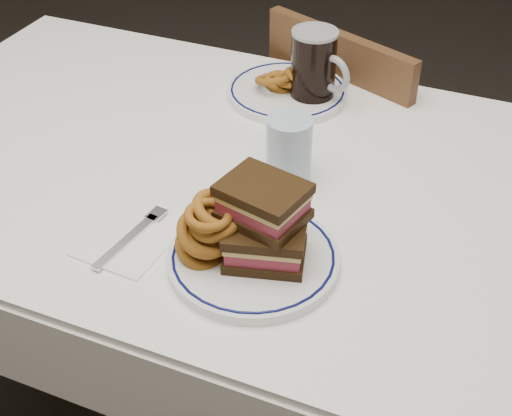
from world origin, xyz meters
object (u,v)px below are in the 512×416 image
at_px(main_plate, 253,258).
at_px(far_plate, 287,92).
at_px(reuben_sandwich, 264,222).
at_px(beer_mug, 315,67).
at_px(chair_far, 357,164).

distance_m(main_plate, far_plate, 0.52).
bearing_deg(far_plate, reuben_sandwich, -73.20).
xyz_separation_m(main_plate, beer_mug, (-0.08, 0.50, 0.07)).
xyz_separation_m(reuben_sandwich, far_plate, (-0.15, 0.49, -0.07)).
xyz_separation_m(beer_mug, far_plate, (-0.06, 0.00, -0.07)).
xyz_separation_m(chair_far, reuben_sandwich, (0.04, -0.72, 0.37)).
distance_m(chair_far, reuben_sandwich, 0.81).
bearing_deg(beer_mug, chair_far, 77.26).
height_order(main_plate, beer_mug, beer_mug).
height_order(chair_far, far_plate, chair_far).
bearing_deg(far_plate, main_plate, -74.92).
xyz_separation_m(reuben_sandwich, beer_mug, (-0.09, 0.49, -0.00)).
height_order(chair_far, beer_mug, beer_mug).
bearing_deg(far_plate, chair_far, 64.82).
height_order(reuben_sandwich, far_plate, reuben_sandwich).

